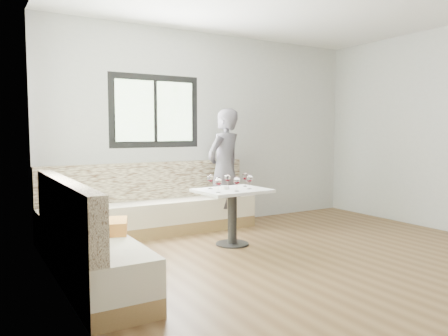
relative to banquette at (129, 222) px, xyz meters
The scene contains 11 objects.
room 2.42m from the banquette, 45.75° to the right, with size 5.01×5.01×2.81m.
banquette is the anchor object (origin of this frame).
table 1.24m from the banquette, 18.09° to the right, with size 0.86×0.68×0.68m.
person 1.71m from the banquette, 16.70° to the left, with size 0.62×0.40×1.69m, color #4B474E.
olive_ramekin 1.20m from the banquette, 16.30° to the right, with size 0.10×0.10×0.04m.
wine_glass_a 1.14m from the banquette, 32.24° to the right, with size 0.08×0.08×0.18m.
wine_glass_b 1.33m from the banquette, 27.25° to the right, with size 0.08×0.08×0.18m.
wine_glass_c 1.51m from the banquette, 19.39° to the right, with size 0.08×0.08×0.18m.
wine_glass_d 1.28m from the banquette, 14.09° to the right, with size 0.08×0.08×0.18m.
wine_glass_e 1.54m from the banquette, ahead, with size 0.08×0.08×0.18m.
wine_glass_f 1.09m from the banquette, 12.88° to the right, with size 0.08×0.08×0.18m.
Camera 1 is at (-3.18, -3.18, 1.38)m, focal length 35.00 mm.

